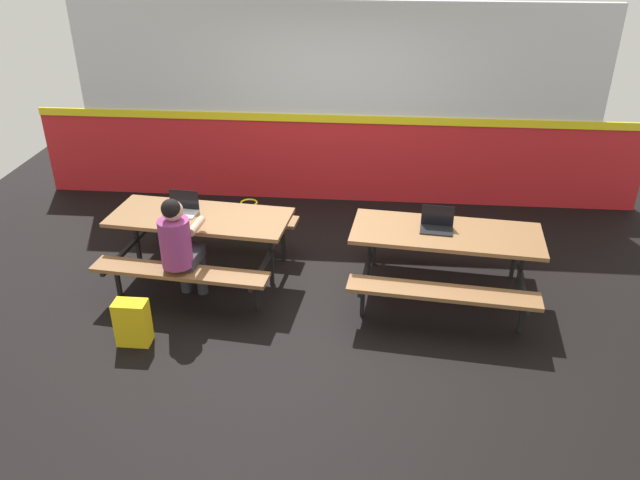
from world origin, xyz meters
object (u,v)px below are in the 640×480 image
at_px(student_nearer, 179,243).
at_px(laptop_dark, 437,225).
at_px(laptop_silver, 182,208).
at_px(tote_bag_bright, 250,220).
at_px(backpack_dark, 133,323).
at_px(picnic_table_right, 445,246).
at_px(picnic_table_left, 201,230).

bearing_deg(student_nearer, laptop_dark, 10.38).
relative_size(laptop_silver, tote_bag_bright, 0.79).
xyz_separation_m(backpack_dark, tote_bag_bright, (0.65, 2.26, -0.02)).
bearing_deg(tote_bag_bright, laptop_dark, -28.54).
distance_m(picnic_table_right, laptop_dark, 0.24).
relative_size(picnic_table_right, student_nearer, 1.60).
height_order(picnic_table_right, laptop_dark, laptop_dark).
height_order(student_nearer, backpack_dark, student_nearer).
bearing_deg(laptop_silver, picnic_table_left, -16.29).
bearing_deg(backpack_dark, picnic_table_right, 20.17).
distance_m(student_nearer, laptop_silver, 0.63).
bearing_deg(student_nearer, picnic_table_left, 83.84).
distance_m(student_nearer, laptop_dark, 2.53).
bearing_deg(student_nearer, picnic_table_right, 8.98).
xyz_separation_m(picnic_table_right, tote_bag_bright, (-2.22, 1.20, -0.38)).
xyz_separation_m(student_nearer, laptop_dark, (2.49, 0.46, 0.08)).
height_order(picnic_table_left, student_nearer, student_nearer).
bearing_deg(laptop_silver, backpack_dark, -97.12).
relative_size(picnic_table_left, laptop_silver, 5.67).
xyz_separation_m(laptop_silver, laptop_dark, (2.62, -0.16, 0.00)).
xyz_separation_m(student_nearer, tote_bag_bright, (0.36, 1.61, -0.51)).
bearing_deg(picnic_table_right, laptop_silver, 175.74).
distance_m(picnic_table_right, backpack_dark, 3.09).
height_order(picnic_table_left, tote_bag_bright, picnic_table_left).
height_order(laptop_silver, backpack_dark, laptop_silver).
xyz_separation_m(picnic_table_left, backpack_dark, (-0.35, -1.20, -0.36)).
distance_m(picnic_table_right, tote_bag_bright, 2.56).
bearing_deg(picnic_table_right, laptop_dark, 153.79).
bearing_deg(picnic_table_left, backpack_dark, -106.41).
bearing_deg(laptop_dark, picnic_table_left, 177.69).
distance_m(laptop_silver, laptop_dark, 2.63).
distance_m(picnic_table_left, picnic_table_right, 2.53).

